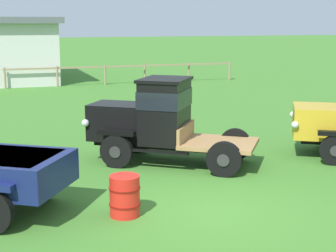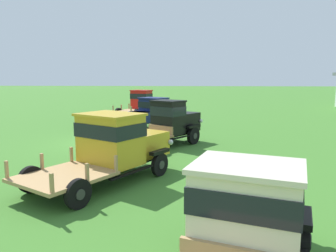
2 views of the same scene
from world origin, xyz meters
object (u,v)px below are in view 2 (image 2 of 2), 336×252
Objects in this scene: vintage_truck_midrow_center at (171,122)px; vintage_truck_back_of_row at (248,218)px; vintage_truck_foreground_near at (142,103)px; vintage_truck_second_in_line at (150,113)px; oil_drum_beside_row at (112,130)px; vintage_truck_far_side at (115,144)px.

vintage_truck_midrow_center is 0.85× the size of vintage_truck_back_of_row.
vintage_truck_foreground_near is 7.29m from vintage_truck_second_in_line.
vintage_truck_foreground_near reaches higher than oil_drum_beside_row.
vintage_truck_far_side is at bearing 1.75° from vintage_truck_second_in_line.
vintage_truck_far_side is 7.09× the size of oil_drum_beside_row.
vintage_truck_midrow_center is 4.05m from oil_drum_beside_row.
vintage_truck_midrow_center reaches higher than oil_drum_beside_row.
vintage_truck_back_of_row is 6.64× the size of oil_drum_beside_row.
vintage_truck_midrow_center is (12.39, 3.46, -0.01)m from vintage_truck_foreground_near.
vintage_truck_second_in_line is 0.93× the size of vintage_truck_far_side.
vintage_truck_back_of_row is at bearing 33.25° from vintage_truck_far_side.
oil_drum_beside_row is (-13.02, -5.63, -0.69)m from vintage_truck_back_of_row.
oil_drum_beside_row is (-7.61, -2.08, -0.78)m from vintage_truck_far_side.
vintage_truck_second_in_line reaches higher than oil_drum_beside_row.
vintage_truck_foreground_near is 0.98× the size of vintage_truck_far_side.
oil_drum_beside_row is (-1.79, -3.55, -0.77)m from vintage_truck_midrow_center.
vintage_truck_back_of_row is 14.20m from oil_drum_beside_row.
vintage_truck_second_in_line is 1.00× the size of vintage_truck_back_of_row.
vintage_truck_back_of_row reaches higher than vintage_truck_second_in_line.
vintage_truck_midrow_center is at bearing 165.81° from vintage_truck_far_side.
vintage_truck_back_of_row is (16.52, 3.89, 0.04)m from vintage_truck_second_in_line.
vintage_truck_far_side is (11.11, 0.34, 0.13)m from vintage_truck_second_in_line.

